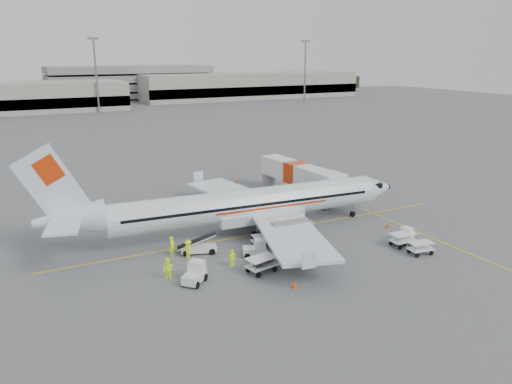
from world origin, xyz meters
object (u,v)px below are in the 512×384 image
aircraft (249,184)px  belt_loader (199,241)px  tug_aft (194,273)px  tug_mid (255,248)px  jet_bridge (296,180)px  tug_fore (404,236)px

aircraft → belt_loader: 8.17m
tug_aft → tug_mid: bearing=-21.9°
belt_loader → aircraft: bearing=40.9°
jet_bridge → tug_mid: bearing=-136.0°
aircraft → tug_mid: (-2.36, -5.88, -4.31)m
aircraft → belt_loader: bearing=-152.7°
jet_bridge → belt_loader: jet_bridge is taller
belt_loader → tug_aft: size_ratio=1.95×
tug_mid → tug_aft: size_ratio=0.95×
belt_loader → tug_fore: 19.64m
jet_bridge → tug_aft: size_ratio=7.64×
jet_bridge → belt_loader: bearing=-150.1°
jet_bridge → tug_fore: (0.77, -18.58, -1.47)m
jet_bridge → tug_aft: (-20.24, -17.58, -1.36)m
aircraft → tug_fore: (11.87, -9.58, -4.37)m
aircraft → tug_aft: aircraft is taller
aircraft → jet_bridge: (11.10, 9.01, -2.90)m
tug_fore → tug_mid: bearing=152.6°
aircraft → jet_bridge: aircraft is taller
jet_bridge → tug_mid: (-13.46, -14.89, -1.41)m
belt_loader → tug_mid: 5.21m
tug_fore → tug_aft: tug_aft is taller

